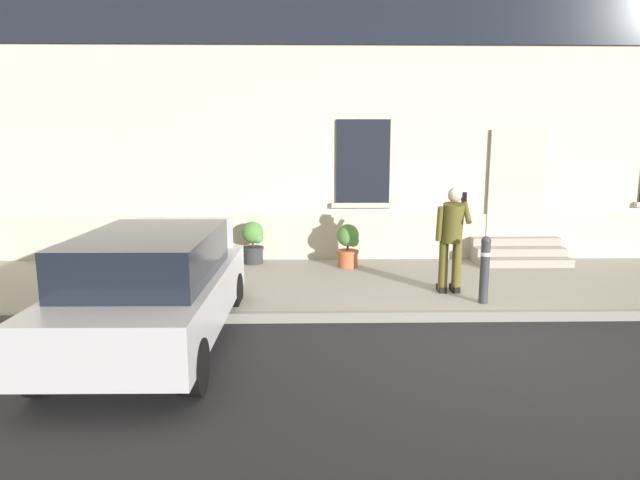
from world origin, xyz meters
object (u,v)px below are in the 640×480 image
(planter_terracotta, at_px, (348,244))
(planter_olive, at_px, (157,242))
(bollard_near_person, at_px, (485,267))
(hatchback_car_silver, at_px, (154,286))
(planter_charcoal, at_px, (253,241))
(person_on_phone, at_px, (452,233))

(planter_terracotta, bearing_deg, planter_olive, 175.63)
(planter_olive, relative_size, planter_terracotta, 1.00)
(bollard_near_person, height_order, planter_terracotta, bollard_near_person)
(bollard_near_person, xyz_separation_m, planter_olive, (-5.73, 2.76, -0.11))
(hatchback_car_silver, relative_size, bollard_near_person, 3.91)
(planter_charcoal, xyz_separation_m, planter_terracotta, (1.91, -0.39, 0.00))
(bollard_near_person, bearing_deg, planter_charcoal, 143.23)
(hatchback_car_silver, xyz_separation_m, person_on_phone, (4.28, 1.86, 0.36))
(hatchback_car_silver, height_order, planter_olive, hatchback_car_silver)
(planter_charcoal, height_order, planter_terracotta, same)
(hatchback_car_silver, height_order, planter_terracotta, hatchback_car_silver)
(bollard_near_person, relative_size, planter_charcoal, 1.22)
(person_on_phone, distance_m, planter_charcoal, 4.18)
(person_on_phone, relative_size, planter_olive, 2.03)
(bollard_near_person, height_order, planter_charcoal, bollard_near_person)
(person_on_phone, xyz_separation_m, planter_olive, (-5.36, 2.19, -0.54))
(hatchback_car_silver, bearing_deg, planter_olive, 104.96)
(bollard_near_person, distance_m, planter_charcoal, 4.77)
(hatchback_car_silver, height_order, bollard_near_person, hatchback_car_silver)
(bollard_near_person, distance_m, planter_olive, 6.36)
(planter_terracotta, bearing_deg, person_on_phone, -50.97)
(planter_olive, bearing_deg, person_on_phone, -22.22)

